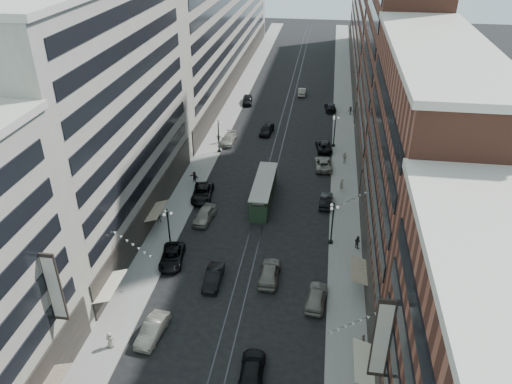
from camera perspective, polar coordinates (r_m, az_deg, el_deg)
The scene contains 40 objects.
ground at distance 84.98m, azimuth 2.59°, elevation 5.56°, with size 220.00×220.00×0.00m, color black.
sidewalk_west at distance 95.63m, azimuth -3.40°, elevation 8.41°, with size 4.00×180.00×0.15m, color gray.
sidewalk_east at distance 93.90m, azimuth 10.00°, elevation 7.59°, with size 4.00×180.00×0.15m, color gray.
rail_west at distance 94.21m, azimuth 2.82°, elevation 8.05°, with size 0.12×180.00×0.02m, color #2D2D33.
rail_east at distance 94.10m, azimuth 3.67°, elevation 8.00°, with size 0.12×180.00×0.02m, color #2D2D33.
building_west_mid at distance 59.56m, azimuth -16.66°, elevation 8.07°, with size 8.00×36.00×28.00m, color #A19D8F.
building_west_far at distance 117.82m, azimuth -4.00°, elevation 19.02°, with size 8.00×90.00×26.00m, color #A19D8F.
building_east_mid at distance 51.48m, azimuth 18.12°, elevation 1.92°, with size 8.00×30.00×24.00m, color brown.
building_east_tower at distance 75.08m, azimuth 16.33°, elevation 18.06°, with size 8.00×26.00×42.00m, color brown.
building_east_far at distance 124.65m, azimuth 13.29°, elevation 18.48°, with size 8.00×72.00×24.00m, color brown.
lamppost_sw_far at distance 57.63m, azimuth -9.94°, elevation -4.10°, with size 1.03×1.14×5.52m.
lamppost_sw_mid at distance 80.56m, azimuth -4.30°, elevation 6.50°, with size 1.03×1.14×5.52m.
lamppost_se_far at distance 58.52m, azimuth 8.73°, elevation -3.41°, with size 1.03×1.14×5.52m.
lamppost_se_mid at distance 83.44m, azimuth 8.98°, elevation 7.06°, with size 1.03×1.14×5.52m.
streetcar at distance 67.22m, azimuth 0.88°, elevation 0.02°, with size 2.51×11.32×3.13m.
car_1 at distance 48.82m, azimuth -11.75°, elevation -15.17°, with size 1.66×4.76×1.57m, color slate.
car_2 at distance 57.13m, azimuth -9.58°, elevation -7.31°, with size 2.44×5.28×1.47m, color black.
car_4 at distance 51.46m, azimuth 6.91°, elevation -11.77°, with size 1.96×4.88×1.66m, color slate.
car_5 at distance 53.70m, azimuth -4.88°, elevation -9.67°, with size 1.62×4.64×1.53m, color black.
car_6 at distance 44.82m, azimuth -0.45°, elevation -19.64°, with size 2.06×5.08×1.47m, color black.
pedestrian_1 at distance 48.53m, azimuth -16.34°, elevation -15.89°, with size 0.83×0.45×1.69m, color #A8A18C.
pedestrian_2 at distance 63.93m, azimuth -10.99°, elevation -2.86°, with size 0.73×0.40×1.50m, color black.
pedestrian_4 at distance 47.49m, azimuth 12.08°, elevation -16.40°, with size 1.01×0.46×1.73m, color #A49788.
car_7 at distance 68.62m, azimuth -6.14°, elevation -0.12°, with size 2.64×5.72×1.59m, color black.
car_8 at distance 84.85m, azimuth -3.15°, elevation 6.04°, with size 2.05×5.03×1.46m, color gray.
car_9 at distance 103.04m, azimuth -0.99°, elevation 10.50°, with size 1.95×4.85×1.65m, color black.
car_10 at distance 67.33m, azimuth 8.00°, elevation -0.95°, with size 1.52×4.37×1.44m, color black.
car_11 at distance 77.01m, azimuth 7.69°, elevation 3.24°, with size 2.49×5.40×1.50m, color slate.
car_12 at distance 100.36m, azimuth 8.51°, elevation 9.58°, with size 2.01×4.95×1.44m, color black.
car_13 at distance 88.52m, azimuth 1.24°, elevation 7.19°, with size 1.97×4.90×1.67m, color black.
car_14 at distance 108.56m, azimuth 5.27°, elevation 11.35°, with size 1.59×4.55×1.50m, color gray.
pedestrian_5 at distance 72.44m, azimuth -7.05°, elevation 1.72°, with size 1.58×0.46×1.71m, color black.
pedestrian_6 at distance 84.68m, azimuth -4.30°, elevation 6.17°, with size 1.02×0.47×1.75m, color #AB9F8E.
pedestrian_7 at distance 59.45m, azimuth 11.51°, elevation -5.61°, with size 0.78×0.43×1.60m, color black.
pedestrian_8 at distance 70.80m, azimuth 9.74°, elevation 0.86°, with size 0.68×0.45×1.86m, color #BEB59E.
pedestrian_9 at distance 98.61m, azimuth 10.74°, elevation 9.14°, with size 0.99×0.41×1.54m, color black.
car_extra_0 at distance 83.04m, azimuth 7.76°, elevation 5.24°, with size 2.35×5.10×1.42m, color black.
car_extra_1 at distance 53.99m, azimuth 1.56°, elevation -9.13°, with size 2.10×5.21×1.78m, color #66625B.
car_extra_2 at distance 63.71m, azimuth -5.91°, elevation -2.62°, with size 1.97×4.90×1.67m, color gray.
pedestrian_extra_0 at distance 78.82m, azimuth 10.08°, elevation 3.90°, with size 1.02×0.46×1.74m, color #ADA88F.
Camera 1 is at (7.45, -17.19, 34.75)m, focal length 35.00 mm.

